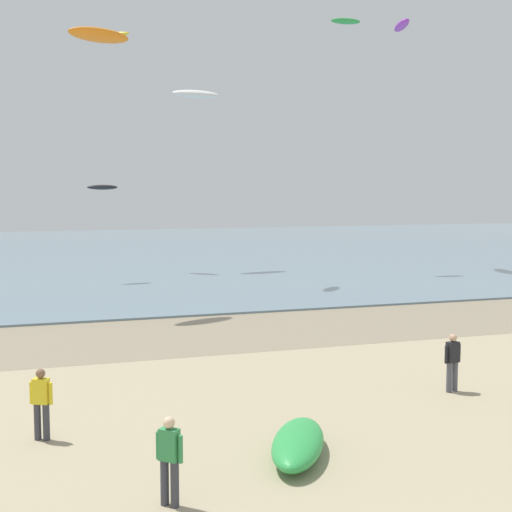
{
  "coord_description": "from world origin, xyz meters",
  "views": [
    {
      "loc": [
        -5.11,
        -5.28,
        5.89
      ],
      "look_at": [
        0.41,
        11.82,
        4.19
      ],
      "focal_mm": 49.46,
      "sensor_mm": 36.0,
      "label": 1
    }
  ],
  "objects": [
    {
      "name": "wet_sand_strip",
      "position": [
        0.0,
        22.42,
        0.0
      ],
      "size": [
        120.0,
        7.68,
        0.01
      ],
      "primitive_type": "cube",
      "color": "gray",
      "rests_on": "ground"
    },
    {
      "name": "kite_aloft_2",
      "position": [
        1.11,
        46.61,
        16.83
      ],
      "size": [
        2.23,
        2.15,
        0.45
      ],
      "primitive_type": "ellipsoid",
      "rotation": [
        -0.11,
        0.0,
        2.39
      ],
      "color": "yellow"
    },
    {
      "name": "grounded_kite",
      "position": [
        0.4,
        8.78,
        0.31
      ],
      "size": [
        2.41,
        3.25,
        0.62
      ],
      "primitive_type": "ellipsoid",
      "rotation": [
        0.0,
        0.0,
        1.09
      ],
      "color": "green",
      "rests_on": "ground"
    },
    {
      "name": "kite_aloft_9",
      "position": [
        6.55,
        44.85,
        12.68
      ],
      "size": [
        3.71,
        1.71,
        0.77
      ],
      "primitive_type": "ellipsoid",
      "rotation": [
        0.18,
        0.0,
        0.14
      ],
      "color": "white"
    },
    {
      "name": "sea",
      "position": [
        0.0,
        61.26,
        0.05
      ],
      "size": [
        160.0,
        70.0,
        0.1
      ],
      "primitive_type": "cube",
      "color": "slate",
      "rests_on": "ground"
    },
    {
      "name": "person_left_flank",
      "position": [
        -2.75,
        7.26,
        0.92
      ],
      "size": [
        0.45,
        0.41,
        1.71
      ],
      "color": "#383842",
      "rests_on": "ground"
    },
    {
      "name": "person_nearest_camera",
      "position": [
        -4.96,
        11.62,
        0.92
      ],
      "size": [
        0.52,
        0.36,
        1.71
      ],
      "color": "#383842",
      "rests_on": "ground"
    },
    {
      "name": "kite_aloft_7",
      "position": [
        21.43,
        42.0,
        17.9
      ],
      "size": [
        2.27,
        3.46,
        0.89
      ],
      "primitive_type": "ellipsoid",
      "rotation": [
        0.4,
        0.0,
        4.34
      ],
      "color": "purple"
    },
    {
      "name": "kite_aloft_10",
      "position": [
        -0.68,
        39.69,
        6.02
      ],
      "size": [
        1.99,
        0.91,
        0.37
      ],
      "primitive_type": "ellipsoid",
      "rotation": [
        -0.11,
        0.0,
        0.14
      ],
      "color": "black"
    },
    {
      "name": "person_right_flank",
      "position": [
        6.51,
        12.09,
        0.92
      ],
      "size": [
        0.56,
        0.27,
        1.71
      ],
      "color": "#4C4C56",
      "rests_on": "ground"
    },
    {
      "name": "kite_aloft_4",
      "position": [
        16.23,
        40.58,
        17.52
      ],
      "size": [
        2.2,
        0.91,
        0.48
      ],
      "primitive_type": "ellipsoid",
      "rotation": [
        0.22,
        0.0,
        3.06
      ],
      "color": "green"
    },
    {
      "name": "kite_aloft_6",
      "position": [
        -1.74,
        29.08,
        13.06
      ],
      "size": [
        3.28,
        2.2,
        0.8
      ],
      "primitive_type": "ellipsoid",
      "rotation": [
        -0.35,
        0.0,
        0.39
      ],
      "color": "orange"
    }
  ]
}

